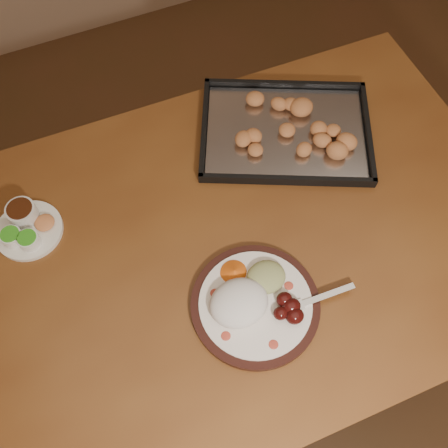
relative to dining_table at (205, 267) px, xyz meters
name	(u,v)px	position (x,y,z in m)	size (l,w,h in m)	color
ground	(322,382)	(0.29, -0.29, -0.65)	(4.00, 4.00, 0.00)	#512E1B
dining_table	(205,267)	(0.00, 0.00, 0.00)	(1.52, 0.93, 0.75)	brown
dinner_plate	(253,301)	(0.05, -0.16, 0.12)	(0.35, 0.27, 0.06)	black
condiment_saucer	(26,227)	(-0.35, 0.21, 0.12)	(0.15, 0.15, 0.05)	white
baking_tray	(286,130)	(0.32, 0.22, 0.11)	(0.52, 0.47, 0.04)	black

